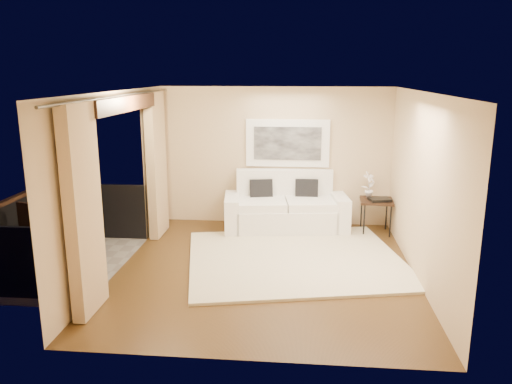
# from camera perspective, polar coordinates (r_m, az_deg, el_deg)

# --- Properties ---
(floor) EXTENTS (5.00, 5.00, 0.00)m
(floor) POSITION_cam_1_polar(r_m,az_deg,el_deg) (7.79, 1.06, -8.86)
(floor) COLOR #4C3316
(floor) RESTS_ON ground
(room_shell) EXTENTS (5.00, 6.40, 5.00)m
(room_shell) POSITION_cam_1_polar(r_m,az_deg,el_deg) (7.67, -15.17, 9.73)
(room_shell) COLOR white
(room_shell) RESTS_ON ground
(balcony) EXTENTS (1.81, 2.60, 1.17)m
(balcony) POSITION_cam_1_polar(r_m,az_deg,el_deg) (8.61, -21.59, -6.37)
(balcony) COLOR #605B56
(balcony) RESTS_ON ground
(curtains) EXTENTS (0.16, 4.80, 2.64)m
(curtains) POSITION_cam_1_polar(r_m,az_deg,el_deg) (7.82, -14.50, 1.06)
(curtains) COLOR tan
(curtains) RESTS_ON ground
(artwork) EXTENTS (1.62, 0.07, 0.92)m
(artwork) POSITION_cam_1_polar(r_m,az_deg,el_deg) (9.74, 3.62, 5.58)
(artwork) COLOR white
(artwork) RESTS_ON room_shell
(rug) EXTENTS (3.92, 3.58, 0.04)m
(rug) POSITION_cam_1_polar(r_m,az_deg,el_deg) (8.18, 4.49, -7.61)
(rug) COLOR beige
(rug) RESTS_ON floor
(sofa) EXTENTS (2.42, 1.27, 1.11)m
(sofa) POSITION_cam_1_polar(r_m,az_deg,el_deg) (9.64, 3.38, -1.95)
(sofa) COLOR white
(sofa) RESTS_ON floor
(side_table) EXTENTS (0.63, 0.63, 0.65)m
(side_table) POSITION_cam_1_polar(r_m,az_deg,el_deg) (9.59, 13.59, -1.19)
(side_table) COLOR black
(side_table) RESTS_ON floor
(tray) EXTENTS (0.43, 0.36, 0.05)m
(tray) POSITION_cam_1_polar(r_m,az_deg,el_deg) (9.49, 13.95, -0.84)
(tray) COLOR black
(tray) RESTS_ON side_table
(orchid) EXTENTS (0.32, 0.31, 0.50)m
(orchid) POSITION_cam_1_polar(r_m,az_deg,el_deg) (9.61, 12.79, 0.79)
(orchid) COLOR white
(orchid) RESTS_ON side_table
(bistro_table) EXTENTS (0.81, 0.81, 0.77)m
(bistro_table) POSITION_cam_1_polar(r_m,az_deg,el_deg) (8.69, -21.88, -2.67)
(bistro_table) COLOR black
(bistro_table) RESTS_ON balcony
(balcony_chair_far) EXTENTS (0.45, 0.46, 0.95)m
(balcony_chair_far) POSITION_cam_1_polar(r_m,az_deg,el_deg) (8.34, -19.87, -4.16)
(balcony_chair_far) COLOR black
(balcony_chair_far) RESTS_ON balcony
(balcony_chair_near) EXTENTS (0.58, 0.58, 1.05)m
(balcony_chair_near) POSITION_cam_1_polar(r_m,az_deg,el_deg) (8.28, -24.78, -4.26)
(balcony_chair_near) COLOR black
(balcony_chair_near) RESTS_ON balcony
(ice_bucket) EXTENTS (0.18, 0.18, 0.20)m
(ice_bucket) POSITION_cam_1_polar(r_m,az_deg,el_deg) (8.74, -22.39, -1.38)
(ice_bucket) COLOR white
(ice_bucket) RESTS_ON bistro_table
(candle) EXTENTS (0.06, 0.06, 0.07)m
(candle) POSITION_cam_1_polar(r_m,az_deg,el_deg) (8.73, -20.98, -1.72)
(candle) COLOR red
(candle) RESTS_ON bistro_table
(vase) EXTENTS (0.04, 0.04, 0.18)m
(vase) POSITION_cam_1_polar(r_m,az_deg,el_deg) (8.52, -22.51, -1.84)
(vase) COLOR silver
(vase) RESTS_ON bistro_table
(glass_a) EXTENTS (0.06, 0.06, 0.12)m
(glass_a) POSITION_cam_1_polar(r_m,az_deg,el_deg) (8.56, -21.69, -1.90)
(glass_a) COLOR white
(glass_a) RESTS_ON bistro_table
(glass_b) EXTENTS (0.06, 0.06, 0.12)m
(glass_b) POSITION_cam_1_polar(r_m,az_deg,el_deg) (8.57, -20.73, -1.81)
(glass_b) COLOR silver
(glass_b) RESTS_ON bistro_table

